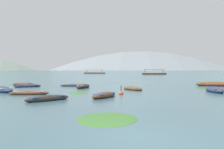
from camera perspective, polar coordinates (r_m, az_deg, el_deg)
ground_plane at (r=1507.78m, az=-2.29°, el=0.97°), size 6000.00×6000.00×0.00m
mountain_1 at (r=1338.85m, az=-21.42°, el=5.56°), size 611.32×611.32×217.94m
mountain_2 at (r=1454.97m, az=4.61°, el=7.30°), size 1151.96×1151.96×321.24m
rowboat_0 at (r=19.47m, az=-1.78°, el=-4.71°), size 2.42×3.18×0.53m
rowboat_1 at (r=18.02m, az=-14.28°, el=-5.25°), size 3.04×2.88×0.49m
rowboat_2 at (r=29.84m, az=-6.51°, el=-2.68°), size 1.96×3.37×0.59m
rowboat_3 at (r=26.66m, az=-23.52°, el=-3.16°), size 3.77×4.04×0.66m
rowboat_5 at (r=26.12m, az=22.02°, el=-3.24°), size 1.34×3.75×0.65m
rowboat_6 at (r=26.81m, az=4.66°, el=-3.19°), size 2.32×3.06×0.45m
rowboat_7 at (r=36.60m, az=-19.24°, el=-2.09°), size 3.10×1.03×0.48m
rowboat_8 at (r=22.87m, az=-18.18°, el=-3.97°), size 3.42×1.01×0.44m
rowboat_9 at (r=35.79m, az=22.01°, el=-2.06°), size 4.83×3.06×0.73m
rowboat_10 at (r=32.78m, az=-18.42°, el=-2.47°), size 3.24×2.25×0.44m
rowboat_11 at (r=33.25m, az=-8.79°, el=-2.41°), size 3.38×1.11×0.38m
ferry_0 at (r=136.71m, az=-3.95°, el=0.35°), size 11.37×5.44×2.54m
ferry_1 at (r=113.89m, az=9.43°, el=0.19°), size 10.76×4.19×2.54m
mooring_buoy at (r=21.84m, az=2.05°, el=-4.28°), size 0.40×0.40×0.92m
weed_patch_2 at (r=30.62m, az=19.90°, el=-2.98°), size 2.38×2.60×0.14m
weed_patch_4 at (r=23.53m, az=-7.60°, el=-4.13°), size 2.46×2.97×0.14m
weed_patch_5 at (r=11.10m, az=-1.07°, el=-9.97°), size 2.97×3.62×0.14m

